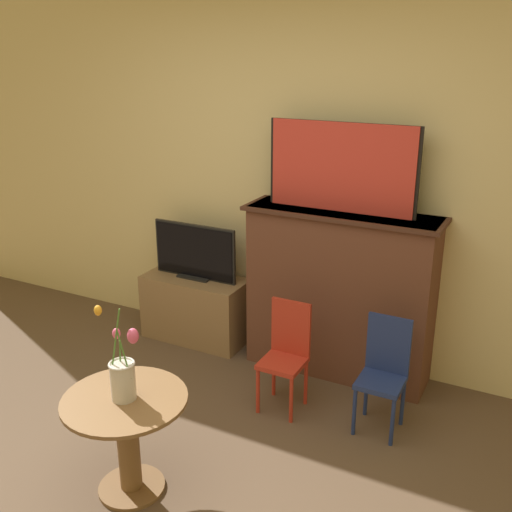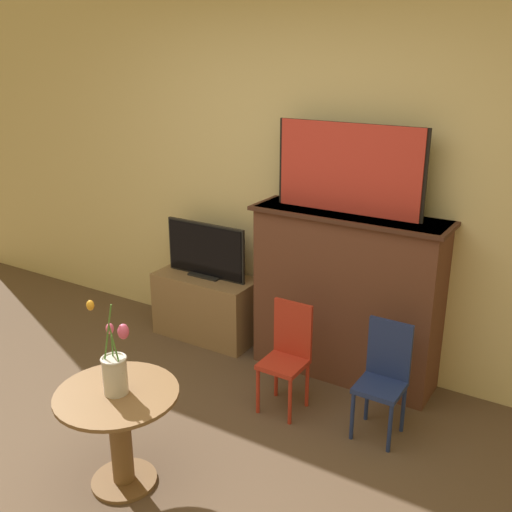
{
  "view_description": "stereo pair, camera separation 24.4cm",
  "coord_description": "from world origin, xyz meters",
  "px_view_note": "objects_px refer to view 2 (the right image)",
  "views": [
    {
      "loc": [
        1.6,
        -1.67,
        2.18
      ],
      "look_at": [
        0.12,
        1.19,
        1.04
      ],
      "focal_mm": 42.0,
      "sensor_mm": 36.0,
      "label": 1
    },
    {
      "loc": [
        1.82,
        -1.54,
        2.18
      ],
      "look_at": [
        0.12,
        1.19,
        1.04
      ],
      "focal_mm": 42.0,
      "sensor_mm": 36.0,
      "label": 2
    }
  ],
  "objects_px": {
    "painting": "(349,169)",
    "tv_monitor": "(206,251)",
    "chair_red": "(288,351)",
    "chair_blue": "(384,374)",
    "vase_tulips": "(115,369)"
  },
  "relations": [
    {
      "from": "painting",
      "to": "tv_monitor",
      "type": "relative_size",
      "value": 1.44
    },
    {
      "from": "chair_red",
      "to": "chair_blue",
      "type": "height_order",
      "value": "same"
    },
    {
      "from": "painting",
      "to": "vase_tulips",
      "type": "bearing_deg",
      "value": -106.4
    },
    {
      "from": "tv_monitor",
      "to": "chair_red",
      "type": "bearing_deg",
      "value": -27.63
    },
    {
      "from": "painting",
      "to": "chair_blue",
      "type": "height_order",
      "value": "painting"
    },
    {
      "from": "chair_red",
      "to": "chair_blue",
      "type": "relative_size",
      "value": 1.0
    },
    {
      "from": "painting",
      "to": "tv_monitor",
      "type": "distance_m",
      "value": 1.34
    },
    {
      "from": "vase_tulips",
      "to": "painting",
      "type": "bearing_deg",
      "value": 73.6
    },
    {
      "from": "tv_monitor",
      "to": "chair_blue",
      "type": "distance_m",
      "value": 1.71
    },
    {
      "from": "vase_tulips",
      "to": "chair_blue",
      "type": "bearing_deg",
      "value": 49.33
    },
    {
      "from": "painting",
      "to": "chair_blue",
      "type": "distance_m",
      "value": 1.28
    },
    {
      "from": "tv_monitor",
      "to": "chair_red",
      "type": "relative_size",
      "value": 0.99
    },
    {
      "from": "painting",
      "to": "vase_tulips",
      "type": "height_order",
      "value": "painting"
    },
    {
      "from": "chair_red",
      "to": "vase_tulips",
      "type": "distance_m",
      "value": 1.18
    },
    {
      "from": "painting",
      "to": "chair_red",
      "type": "relative_size",
      "value": 1.43
    }
  ]
}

